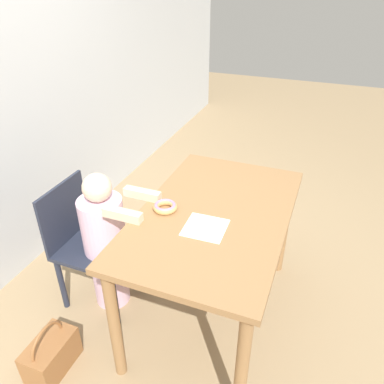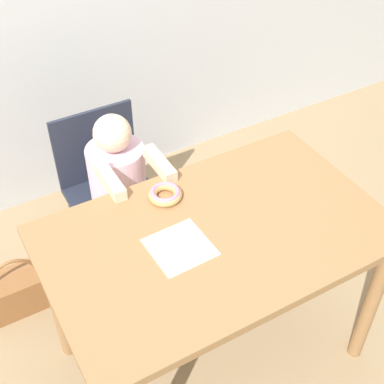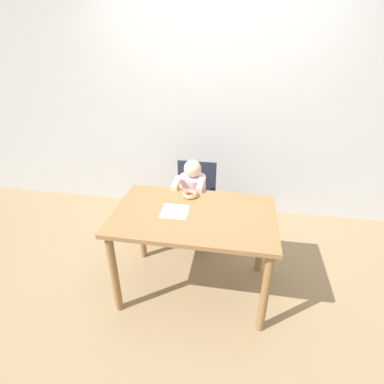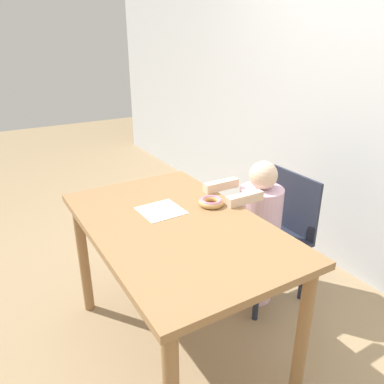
{
  "view_description": "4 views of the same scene",
  "coord_description": "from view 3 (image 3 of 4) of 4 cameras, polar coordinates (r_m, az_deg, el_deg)",
  "views": [
    {
      "loc": [
        -1.59,
        -0.49,
        1.9
      ],
      "look_at": [
        -0.04,
        0.12,
        0.89
      ],
      "focal_mm": 35.0,
      "sensor_mm": 36.0,
      "label": 1
    },
    {
      "loc": [
        -0.74,
        -1.13,
        2.16
      ],
      "look_at": [
        -0.04,
        0.12,
        0.89
      ],
      "focal_mm": 50.0,
      "sensor_mm": 36.0,
      "label": 2
    },
    {
      "loc": [
        0.31,
        -1.9,
        2.01
      ],
      "look_at": [
        -0.04,
        0.12,
        0.89
      ],
      "focal_mm": 28.0,
      "sensor_mm": 36.0,
      "label": 3
    },
    {
      "loc": [
        1.4,
        -0.74,
        1.6
      ],
      "look_at": [
        -0.04,
        0.12,
        0.89
      ],
      "focal_mm": 35.0,
      "sensor_mm": 36.0,
      "label": 4
    }
  ],
  "objects": [
    {
      "name": "ground_plane",
      "position": [
        2.78,
        0.36,
        -17.61
      ],
      "size": [
        12.0,
        12.0,
        0.0
      ],
      "primitive_type": "plane",
      "color": "#997F5B"
    },
    {
      "name": "wall_back",
      "position": [
        3.43,
        4.48,
        15.73
      ],
      "size": [
        8.0,
        0.05,
        2.5
      ],
      "color": "silver",
      "rests_on": "ground_plane"
    },
    {
      "name": "dining_table",
      "position": [
        2.35,
        0.4,
        -6.35
      ],
      "size": [
        1.24,
        0.77,
        0.77
      ],
      "color": "olive",
      "rests_on": "ground_plane"
    },
    {
      "name": "chair",
      "position": [
        3.13,
        0.47,
        -1.75
      ],
      "size": [
        0.41,
        0.45,
        0.81
      ],
      "color": "#232838",
      "rests_on": "ground_plane"
    },
    {
      "name": "child_figure",
      "position": [
        3.0,
        0.09,
        -2.31
      ],
      "size": [
        0.27,
        0.46,
        0.94
      ],
      "color": "silver",
      "rests_on": "ground_plane"
    },
    {
      "name": "donut",
      "position": [
        2.51,
        -0.34,
        -0.42
      ],
      "size": [
        0.13,
        0.13,
        0.04
      ],
      "color": "tan",
      "rests_on": "dining_table"
    },
    {
      "name": "napkin",
      "position": [
        2.32,
        -3.27,
        -3.67
      ],
      "size": [
        0.21,
        0.21,
        0.0
      ],
      "color": "white",
      "rests_on": "dining_table"
    },
    {
      "name": "handbag",
      "position": [
        3.36,
        -9.24,
        -6.34
      ],
      "size": [
        0.29,
        0.17,
        0.32
      ],
      "color": "brown",
      "rests_on": "ground_plane"
    }
  ]
}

